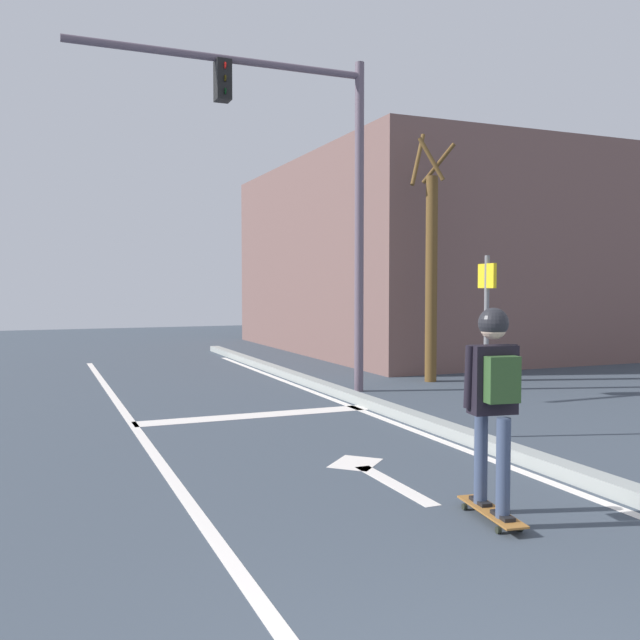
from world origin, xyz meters
The scene contains 12 objects.
lane_line_center centered at (-0.61, 6.00, 0.00)m, with size 0.12×20.00×0.01m, color silver.
lane_line_curbside centered at (2.71, 6.00, 0.00)m, with size 0.12×20.00×0.01m, color silver.
stop_bar centered at (1.13, 8.06, 0.00)m, with size 3.46×0.40×0.01m, color silver.
lane_arrow_stem centered at (1.30, 4.23, 0.00)m, with size 0.16×1.40×0.01m, color silver.
lane_arrow_head centered at (1.30, 5.08, 0.00)m, with size 0.56×0.44×0.01m, color silver.
curb_strip centered at (2.96, 6.00, 0.07)m, with size 0.24×24.00×0.14m, color #949995.
skateboard centered at (1.54, 3.06, 0.07)m, with size 0.31×0.86×0.08m.
skater centered at (1.53, 3.05, 1.10)m, with size 0.45×0.61×1.62m.
traffic_signal_mast centered at (2.43, 9.56, 3.96)m, with size 4.95×0.34×5.75m.
street_sign_post centered at (3.32, 5.60, 1.47)m, with size 0.12×0.44×2.25m.
roadside_tree centered at (5.33, 10.15, 2.19)m, with size 0.91×0.91×4.87m.
building_block centered at (9.70, 16.35, 2.67)m, with size 9.69×10.73×5.33m, color brown.
Camera 1 is at (-1.81, -1.43, 1.88)m, focal length 38.80 mm.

